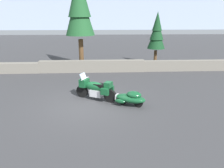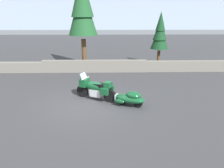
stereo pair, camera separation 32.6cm
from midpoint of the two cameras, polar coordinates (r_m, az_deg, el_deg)
ground_plane at (r=10.70m, az=-5.70°, el=-5.42°), size 80.00×80.00×0.00m
stone_guard_wall at (r=16.73m, az=-5.85°, el=4.62°), size 24.00×0.59×0.90m
distant_ridgeline at (r=106.33m, az=-1.68°, el=19.81°), size 240.00×80.00×16.00m
touring_motorcycle at (r=11.08m, az=-3.53°, el=-1.08°), size 2.11×1.38×1.33m
car_shaped_trailer at (r=10.37m, az=5.70°, el=-3.72°), size 2.11×1.35×0.76m
pine_tree_tall at (r=17.58m, az=-7.38°, el=20.78°), size 2.26×2.26×8.24m
pine_tree_secondary at (r=18.93m, az=13.12°, el=13.15°), size 1.49×1.49×4.50m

